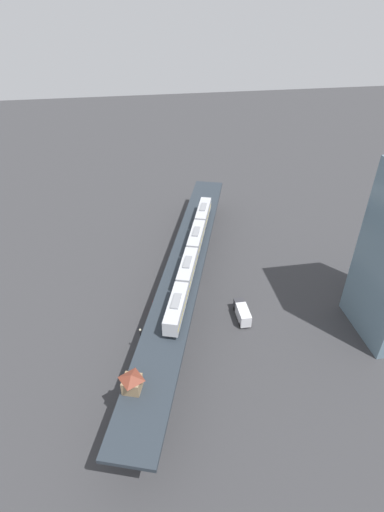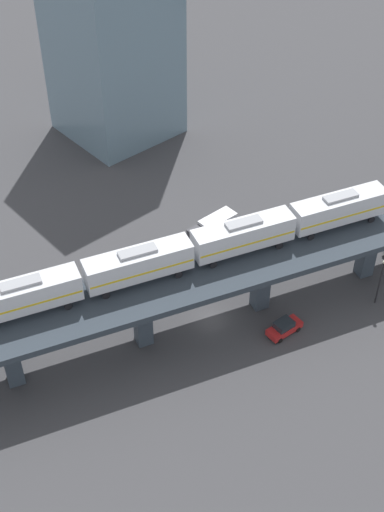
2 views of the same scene
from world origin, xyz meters
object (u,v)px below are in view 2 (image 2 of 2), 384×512
object	(u,v)px
office_tower	(111,24)
street_car_red	(284,327)
subway_train	(192,249)
delivery_truck	(213,228)
street_lamp	(381,278)

from	to	relation	value
office_tower	street_car_red	bearing A→B (deg)	-14.79
subway_train	street_car_red	world-z (taller)	subway_train
office_tower	delivery_truck	bearing A→B (deg)	-13.72
delivery_truck	office_tower	bearing A→B (deg)	166.28
delivery_truck	office_tower	world-z (taller)	office_tower
subway_train	delivery_truck	bearing A→B (deg)	127.91
street_lamp	street_car_red	bearing A→B (deg)	-108.23
subway_train	street_lamp	bearing A→B (deg)	54.65
street_car_red	delivery_truck	xyz separation A→B (m)	(-18.35, 5.47, 0.82)
street_car_red	street_lamp	world-z (taller)	street_lamp
subway_train	street_car_red	size ratio (longest dim) A/B	10.66
subway_train	street_lamp	size ratio (longest dim) A/B	6.94
subway_train	delivery_truck	size ratio (longest dim) A/B	6.67
delivery_truck	office_tower	xyz separation A→B (m)	(-31.22, 7.62, 16.24)
delivery_truck	street_lamp	distance (m)	23.42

